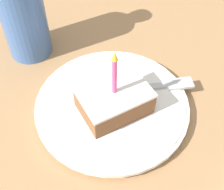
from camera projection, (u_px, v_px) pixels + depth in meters
ground_plane at (101, 110)px, 0.56m from camera, size 2.40×2.40×0.04m
plate at (112, 106)px, 0.53m from camera, size 0.26×0.26×0.02m
cake_slice at (114, 100)px, 0.50m from camera, size 0.08×0.11×0.12m
fork at (150, 87)px, 0.54m from camera, size 0.08×0.17×0.00m
bottle at (22, 11)px, 0.56m from camera, size 0.08×0.08×0.23m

